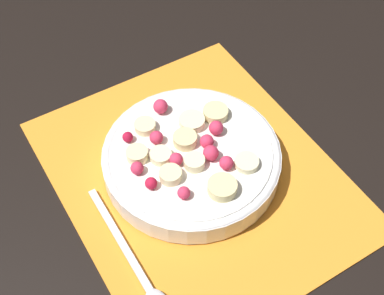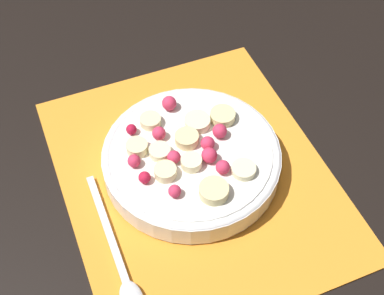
# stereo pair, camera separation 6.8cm
# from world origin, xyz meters

# --- Properties ---
(ground_plane) EXTENTS (3.00, 3.00, 0.00)m
(ground_plane) POSITION_xyz_m (0.00, 0.00, 0.00)
(ground_plane) COLOR black
(placemat) EXTENTS (0.41, 0.34, 0.01)m
(placemat) POSITION_xyz_m (0.00, 0.00, 0.00)
(placemat) COLOR orange
(placemat) RESTS_ON ground_plane
(fruit_bowl) EXTENTS (0.23, 0.23, 0.05)m
(fruit_bowl) POSITION_xyz_m (-0.01, 0.00, 0.03)
(fruit_bowl) COLOR white
(fruit_bowl) RESTS_ON placemat
(spoon) EXTENTS (0.20, 0.03, 0.01)m
(spoon) POSITION_xyz_m (0.10, -0.13, 0.01)
(spoon) COLOR silver
(spoon) RESTS_ON placemat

